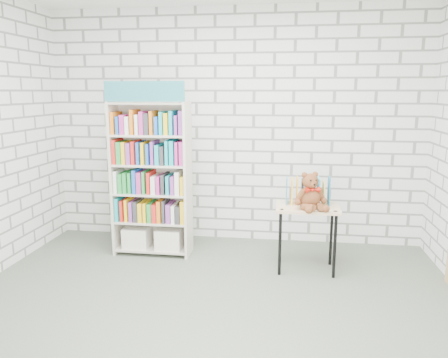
# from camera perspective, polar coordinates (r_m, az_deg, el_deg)

# --- Properties ---
(ground) EXTENTS (4.50, 4.50, 0.00)m
(ground) POSITION_cam_1_polar(r_m,az_deg,el_deg) (3.78, -2.42, -17.49)
(ground) COLOR #50594B
(ground) RESTS_ON ground
(room_shell) EXTENTS (4.52, 4.02, 2.81)m
(room_shell) POSITION_cam_1_polar(r_m,az_deg,el_deg) (3.31, -2.68, 10.65)
(room_shell) COLOR silver
(room_shell) RESTS_ON ground
(bookshelf) EXTENTS (0.86, 0.33, 1.93)m
(bookshelf) POSITION_cam_1_polar(r_m,az_deg,el_deg) (4.93, -9.43, 0.17)
(bookshelf) COLOR beige
(bookshelf) RESTS_ON ground
(display_table) EXTENTS (0.63, 0.44, 0.68)m
(display_table) POSITION_cam_1_polar(r_m,az_deg,el_deg) (4.54, 10.82, -4.67)
(display_table) COLOR #DDB484
(display_table) RESTS_ON ground
(table_books) EXTENTS (0.44, 0.20, 0.26)m
(table_books) POSITION_cam_1_polar(r_m,az_deg,el_deg) (4.58, 10.86, -1.58)
(table_books) COLOR teal
(table_books) RESTS_ON display_table
(teddy_bear) EXTENTS (0.34, 0.33, 0.37)m
(teddy_bear) POSITION_cam_1_polar(r_m,az_deg,el_deg) (4.38, 11.24, -1.98)
(teddy_bear) COLOR brown
(teddy_bear) RESTS_ON display_table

